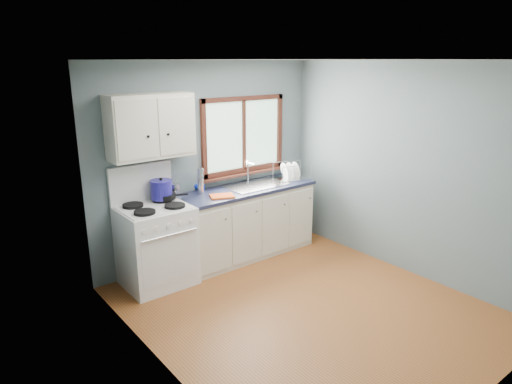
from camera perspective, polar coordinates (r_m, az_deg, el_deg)
floor at (r=4.97m, az=6.20°, el=-14.26°), size 3.20×3.60×0.02m
ceiling at (r=4.29m, az=7.25°, el=16.22°), size 3.20×3.60×0.02m
wall_back at (r=5.84m, az=-5.95°, el=3.75°), size 3.20×0.02×2.50m
wall_front at (r=3.51m, az=28.16°, el=-6.68°), size 3.20×0.02×2.50m
wall_left at (r=3.56m, az=-12.05°, el=-4.69°), size 0.02×3.60×2.50m
wall_right at (r=5.69m, az=18.27°, el=2.68°), size 0.02×3.60×2.50m
gas_range at (r=5.34m, az=-12.39°, el=-6.26°), size 0.76×0.69×1.36m
base_cabinets at (r=6.02m, az=-1.23°, el=-4.13°), size 1.85×0.60×0.88m
countertop at (r=5.87m, az=-1.24°, el=0.37°), size 1.89×0.64×0.04m
sink at (r=5.98m, az=0.12°, el=0.28°), size 0.84×0.46×0.44m
window at (r=6.06m, az=-1.53°, el=6.46°), size 1.36×0.10×1.03m
upper_cabinets at (r=5.18m, az=-13.02°, el=8.02°), size 0.95×0.35×0.70m
skillet at (r=5.37m, az=-11.41°, el=-0.47°), size 0.44×0.36×0.06m
stockpot at (r=5.34m, az=-11.74°, el=0.33°), size 0.34×0.34×0.25m
utensil_crock at (r=5.55m, az=-10.11°, el=0.27°), size 0.15×0.15×0.40m
thermos at (r=5.58m, az=-6.95°, el=1.35°), size 0.10×0.10×0.33m
soap_bottle at (r=5.73m, az=-6.60°, el=1.24°), size 0.11×0.11×0.22m
dish_towel at (r=5.47m, az=-4.27°, el=-0.53°), size 0.33×0.29×0.02m
dish_rack at (r=6.30m, az=4.40°, el=2.20°), size 0.53×0.45×0.23m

